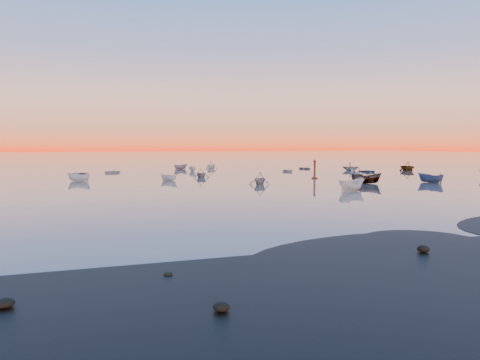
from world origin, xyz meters
name	(u,v)px	position (x,y,z in m)	size (l,w,h in m)	color
ground	(140,166)	(0.00, 100.00, 0.00)	(600.00, 600.00, 0.00)	#685D56
mud_lobes	(361,238)	(0.00, -1.00, 0.01)	(140.00, 6.00, 0.07)	black
moored_fleet	(176,178)	(0.00, 53.00, 0.00)	(124.00, 58.00, 1.20)	silver
boat_near_center	(352,190)	(15.74, 24.44, 0.00)	(4.17, 1.76, 1.44)	silver
boat_near_right	(358,177)	(30.79, 45.76, 0.00)	(3.29, 1.48, 1.15)	silver
channel_marker	(315,171)	(21.37, 44.23, 1.31)	(0.94, 0.94, 3.32)	#4E1910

